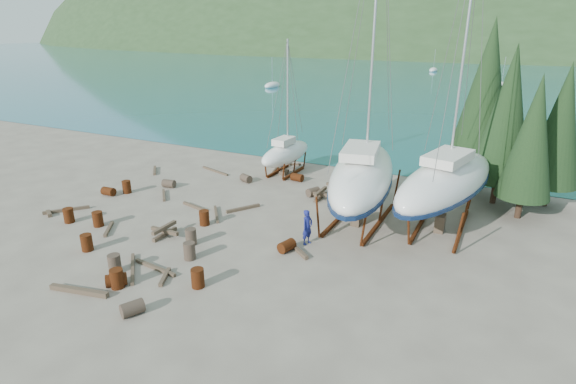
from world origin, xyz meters
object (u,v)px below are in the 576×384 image
at_px(small_sailboat_shore, 286,153).
at_px(large_sailboat_near, 362,175).
at_px(large_sailboat_far, 446,181).
at_px(worker, 307,227).

bearing_deg(small_sailboat_shore, large_sailboat_near, -34.63).
height_order(large_sailboat_far, worker, large_sailboat_far).
xyz_separation_m(small_sailboat_shore, worker, (6.59, -10.50, -0.71)).
bearing_deg(worker, large_sailboat_near, -6.26).
bearing_deg(large_sailboat_far, large_sailboat_near, -151.69).
bearing_deg(small_sailboat_shore, large_sailboat_far, -18.95).
height_order(large_sailboat_near, small_sailboat_shore, large_sailboat_near).
distance_m(large_sailboat_near, large_sailboat_far, 4.61).
relative_size(large_sailboat_near, large_sailboat_far, 1.04).
distance_m(large_sailboat_far, worker, 8.21).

